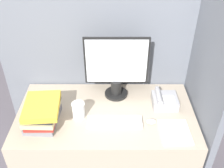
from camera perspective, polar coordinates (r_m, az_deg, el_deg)
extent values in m
cube|color=slate|center=(2.19, -0.99, 2.82)|extent=(1.70, 0.04, 1.69)
cube|color=slate|center=(2.00, 18.98, -3.00)|extent=(0.04, 0.77, 1.69)
cube|color=tan|center=(2.20, -1.06, -13.30)|extent=(1.30, 0.71, 0.74)
cylinder|color=black|center=(2.10, 1.10, -2.09)|extent=(0.18, 0.18, 0.02)
cylinder|color=black|center=(2.06, 1.12, -0.64)|extent=(0.08, 0.08, 0.11)
cube|color=black|center=(1.93, 1.20, 5.03)|extent=(0.48, 0.02, 0.38)
cube|color=silver|center=(1.93, 1.20, 4.88)|extent=(0.45, 0.01, 0.35)
cube|color=silver|center=(1.85, 0.78, -8.26)|extent=(0.38, 0.12, 0.02)
ellipsoid|color=silver|center=(1.87, 8.71, -8.10)|extent=(0.07, 0.05, 0.03)
cylinder|color=white|center=(1.88, -7.10, -5.83)|extent=(0.09, 0.09, 0.12)
cylinder|color=white|center=(1.84, -7.24, -4.37)|extent=(0.09, 0.09, 0.01)
cube|color=slate|center=(1.92, -14.55, -7.32)|extent=(0.22, 0.31, 0.04)
cube|color=maroon|center=(1.89, -14.63, -6.76)|extent=(0.20, 0.30, 0.02)
cube|color=#C6B78C|center=(1.87, -14.89, -6.25)|extent=(0.22, 0.28, 0.03)
cube|color=#262628|center=(1.86, -14.60, -5.26)|extent=(0.21, 0.29, 0.03)
cube|color=gold|center=(1.83, -14.86, -4.65)|extent=(0.25, 0.31, 0.04)
cube|color=#99999E|center=(2.02, 11.59, -3.65)|extent=(0.18, 0.17, 0.07)
cube|color=white|center=(1.98, 12.48, -3.16)|extent=(0.08, 0.08, 0.00)
cylinder|color=#99999E|center=(1.98, 10.34, -2.42)|extent=(0.04, 0.18, 0.04)
cube|color=white|center=(1.84, 13.71, -10.12)|extent=(0.20, 0.23, 0.01)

